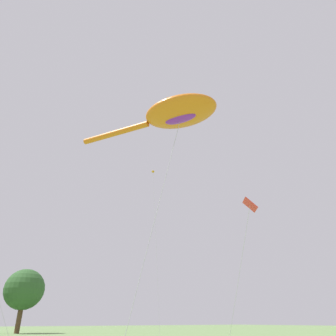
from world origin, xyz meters
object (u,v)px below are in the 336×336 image
object	(u,v)px
small_kite_streamer_purple	(249,211)
tree_pine_center	(24,289)
big_show_kite	(177,114)
small_kite_delta_white	(154,184)

from	to	relation	value
small_kite_streamer_purple	tree_pine_center	xyz separation A→B (m)	(1.20, 53.91, -0.07)
big_show_kite	small_kite_streamer_purple	size ratio (longest dim) A/B	2.01
small_kite_streamer_purple	small_kite_delta_white	bearing A→B (deg)	113.16
tree_pine_center	small_kite_delta_white	bearing A→B (deg)	-84.89
small_kite_streamer_purple	small_kite_delta_white	size ratio (longest dim) A/B	0.45
small_kite_streamer_purple	small_kite_delta_white	distance (m)	19.12
small_kite_delta_white	big_show_kite	bearing A→B (deg)	25.58
big_show_kite	tree_pine_center	size ratio (longest dim) A/B	1.47
big_show_kite	small_kite_streamer_purple	world-z (taller)	big_show_kite
small_kite_delta_white	tree_pine_center	distance (m)	38.36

